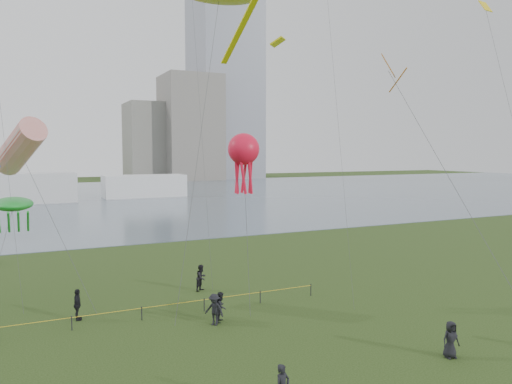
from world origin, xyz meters
name	(u,v)px	position (x,y,z in m)	size (l,w,h in m)	color
lake	(78,199)	(0.00, 100.00, 0.02)	(400.00, 120.00, 0.08)	slate
tower	(224,22)	(62.00, 168.00, 60.00)	(24.00, 24.00, 120.00)	slate
building_mid	(191,128)	(46.00, 162.00, 19.00)	(20.00, 20.00, 38.00)	slate
building_low	(149,142)	(32.00, 168.00, 14.00)	(16.00, 18.00, 28.00)	slate
pavilion_left	(17,188)	(-12.00, 95.00, 3.00)	(22.00, 8.00, 6.00)	silver
pavilion_right	(144,186)	(14.00, 98.00, 2.50)	(18.00, 7.00, 5.00)	silver
fence	(31,326)	(-11.36, 15.10, 0.55)	(24.07, 0.07, 1.05)	black
spectator_a	(221,307)	(-0.99, 12.85, 0.90)	(0.88, 0.68, 1.80)	black
spectator_b	(214,309)	(-1.57, 12.42, 0.94)	(1.21, 0.70, 1.87)	black
spectator_c	(77,305)	(-8.75, 16.80, 0.96)	(1.12, 0.47, 1.91)	black
spectator_d	(451,339)	(7.35, 2.99, 0.92)	(0.90, 0.58, 1.84)	black
spectator_g	(201,278)	(0.18, 19.70, 0.97)	(0.94, 0.73, 1.94)	black
kite_windsock	(20,147)	(-11.56, 21.41, 10.51)	(6.46, 6.39, 12.43)	#3F3F42
kite_creature	(13,204)	(-12.10, 21.69, 6.76)	(3.25, 9.01, 7.23)	#3F3F42
kite_octopus	(244,151)	(1.53, 15.07, 10.28)	(2.06, 3.20, 11.40)	#3F3F42
kite_delta	(395,77)	(9.52, 10.02, 14.83)	(2.83, 14.95, 16.28)	#3F3F42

